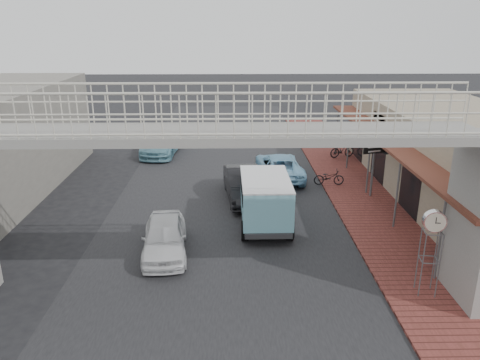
{
  "coord_description": "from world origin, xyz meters",
  "views": [
    {
      "loc": [
        0.36,
        -16.14,
        7.96
      ],
      "look_at": [
        0.72,
        1.99,
        1.8
      ],
      "focal_mm": 35.0,
      "sensor_mm": 36.0,
      "label": 1
    }
  ],
  "objects_px": {
    "dark_sedan": "(244,184)",
    "angkot_curb": "(279,166)",
    "angkot_van": "(265,194)",
    "motorcycle_far": "(342,150)",
    "street_clock": "(434,225)",
    "motorcycle_near": "(329,177)",
    "arrow_sign": "(390,143)",
    "white_hatchback": "(165,237)",
    "angkot_far": "(162,143)"
  },
  "relations": [
    {
      "from": "white_hatchback",
      "to": "motorcycle_near",
      "type": "height_order",
      "value": "white_hatchback"
    },
    {
      "from": "white_hatchback",
      "to": "angkot_far",
      "type": "distance_m",
      "value": 13.66
    },
    {
      "from": "white_hatchback",
      "to": "arrow_sign",
      "type": "bearing_deg",
      "value": 24.78
    },
    {
      "from": "angkot_curb",
      "to": "angkot_van",
      "type": "xyz_separation_m",
      "value": [
        -1.21,
        -6.14,
        0.68
      ]
    },
    {
      "from": "street_clock",
      "to": "motorcycle_near",
      "type": "bearing_deg",
      "value": 102.58
    },
    {
      "from": "white_hatchback",
      "to": "street_clock",
      "type": "bearing_deg",
      "value": -24.67
    },
    {
      "from": "dark_sedan",
      "to": "motorcycle_near",
      "type": "bearing_deg",
      "value": 14.41
    },
    {
      "from": "motorcycle_near",
      "to": "street_clock",
      "type": "distance_m",
      "value": 10.18
    },
    {
      "from": "angkot_curb",
      "to": "angkot_van",
      "type": "bearing_deg",
      "value": 75.54
    },
    {
      "from": "arrow_sign",
      "to": "angkot_curb",
      "type": "bearing_deg",
      "value": 130.08
    },
    {
      "from": "dark_sedan",
      "to": "angkot_van",
      "type": "height_order",
      "value": "angkot_van"
    },
    {
      "from": "dark_sedan",
      "to": "angkot_far",
      "type": "bearing_deg",
      "value": 115.42
    },
    {
      "from": "angkot_far",
      "to": "angkot_van",
      "type": "bearing_deg",
      "value": -57.29
    },
    {
      "from": "angkot_curb",
      "to": "street_clock",
      "type": "bearing_deg",
      "value": 102.85
    },
    {
      "from": "white_hatchback",
      "to": "motorcycle_near",
      "type": "distance_m",
      "value": 10.19
    },
    {
      "from": "angkot_curb",
      "to": "motorcycle_near",
      "type": "bearing_deg",
      "value": 144.31
    },
    {
      "from": "arrow_sign",
      "to": "white_hatchback",
      "type": "bearing_deg",
      "value": -168.53
    },
    {
      "from": "angkot_far",
      "to": "arrow_sign",
      "type": "relative_size",
      "value": 1.55
    },
    {
      "from": "street_clock",
      "to": "arrow_sign",
      "type": "height_order",
      "value": "arrow_sign"
    },
    {
      "from": "angkot_far",
      "to": "street_clock",
      "type": "bearing_deg",
      "value": -52.58
    },
    {
      "from": "dark_sedan",
      "to": "angkot_curb",
      "type": "height_order",
      "value": "dark_sedan"
    },
    {
      "from": "street_clock",
      "to": "angkot_far",
      "type": "bearing_deg",
      "value": 129.12
    },
    {
      "from": "angkot_van",
      "to": "arrow_sign",
      "type": "xyz_separation_m",
      "value": [
        6.0,
        3.24,
        1.29
      ]
    },
    {
      "from": "dark_sedan",
      "to": "angkot_curb",
      "type": "bearing_deg",
      "value": 51.58
    },
    {
      "from": "angkot_curb",
      "to": "arrow_sign",
      "type": "bearing_deg",
      "value": 145.47
    },
    {
      "from": "angkot_far",
      "to": "street_clock",
      "type": "relative_size",
      "value": 1.8
    },
    {
      "from": "street_clock",
      "to": "dark_sedan",
      "type": "bearing_deg",
      "value": 129.64
    },
    {
      "from": "white_hatchback",
      "to": "angkot_van",
      "type": "bearing_deg",
      "value": 27.54
    },
    {
      "from": "white_hatchback",
      "to": "street_clock",
      "type": "relative_size",
      "value": 1.41
    },
    {
      "from": "dark_sedan",
      "to": "arrow_sign",
      "type": "relative_size",
      "value": 1.41
    },
    {
      "from": "angkot_far",
      "to": "angkot_van",
      "type": "xyz_separation_m",
      "value": [
        5.71,
        -11.08,
        0.63
      ]
    },
    {
      "from": "angkot_van",
      "to": "motorcycle_far",
      "type": "relative_size",
      "value": 2.68
    },
    {
      "from": "angkot_curb",
      "to": "motorcycle_far",
      "type": "height_order",
      "value": "angkot_curb"
    },
    {
      "from": "dark_sedan",
      "to": "white_hatchback",
      "type": "bearing_deg",
      "value": -124.7
    },
    {
      "from": "angkot_van",
      "to": "motorcycle_far",
      "type": "bearing_deg",
      "value": 60.32
    },
    {
      "from": "white_hatchback",
      "to": "angkot_far",
      "type": "height_order",
      "value": "angkot_far"
    },
    {
      "from": "angkot_curb",
      "to": "angkot_far",
      "type": "distance_m",
      "value": 8.51
    },
    {
      "from": "white_hatchback",
      "to": "arrow_sign",
      "type": "height_order",
      "value": "arrow_sign"
    },
    {
      "from": "motorcycle_near",
      "to": "arrow_sign",
      "type": "xyz_separation_m",
      "value": [
        2.41,
        -1.39,
        2.13
      ]
    },
    {
      "from": "angkot_far",
      "to": "white_hatchback",
      "type": "bearing_deg",
      "value": -76.32
    },
    {
      "from": "motorcycle_far",
      "to": "street_clock",
      "type": "xyz_separation_m",
      "value": [
        -0.86,
        -14.99,
        1.76
      ]
    },
    {
      "from": "white_hatchback",
      "to": "motorcycle_far",
      "type": "distance_m",
      "value": 15.17
    },
    {
      "from": "motorcycle_near",
      "to": "motorcycle_far",
      "type": "distance_m",
      "value": 5.35
    },
    {
      "from": "angkot_curb",
      "to": "motorcycle_near",
      "type": "relative_size",
      "value": 3.11
    },
    {
      "from": "dark_sedan",
      "to": "angkot_van",
      "type": "xyz_separation_m",
      "value": [
        0.78,
        -3.01,
        0.61
      ]
    },
    {
      "from": "angkot_far",
      "to": "motorcycle_near",
      "type": "distance_m",
      "value": 11.32
    },
    {
      "from": "white_hatchback",
      "to": "arrow_sign",
      "type": "distance_m",
      "value": 11.46
    },
    {
      "from": "motorcycle_near",
      "to": "motorcycle_far",
      "type": "relative_size",
      "value": 0.94
    },
    {
      "from": "angkot_curb",
      "to": "street_clock",
      "type": "relative_size",
      "value": 1.74
    },
    {
      "from": "arrow_sign",
      "to": "angkot_far",
      "type": "bearing_deg",
      "value": 127.48
    }
  ]
}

